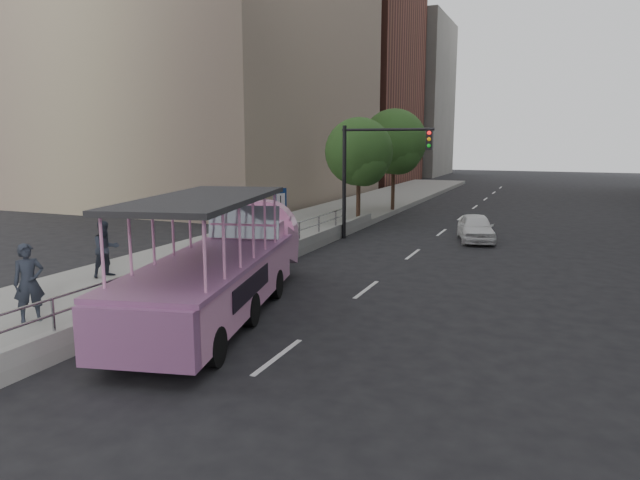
# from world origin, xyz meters

# --- Properties ---
(ground) EXTENTS (160.00, 160.00, 0.00)m
(ground) POSITION_xyz_m (0.00, 0.00, 0.00)
(ground) COLOR black
(sidewalk) EXTENTS (5.50, 80.00, 0.30)m
(sidewalk) POSITION_xyz_m (-5.75, 10.00, 0.15)
(sidewalk) COLOR gray
(sidewalk) RESTS_ON ground
(kerb_wall) EXTENTS (0.24, 30.00, 0.36)m
(kerb_wall) POSITION_xyz_m (-3.12, 2.00, 0.48)
(kerb_wall) COLOR gray
(kerb_wall) RESTS_ON sidewalk
(guardrail) EXTENTS (0.07, 22.00, 0.71)m
(guardrail) POSITION_xyz_m (-3.12, 2.00, 1.14)
(guardrail) COLOR #9D9EA2
(guardrail) RESTS_ON kerb_wall
(duck_boat) EXTENTS (4.47, 9.93, 3.21)m
(duck_boat) POSITION_xyz_m (-1.81, 0.40, 1.19)
(duck_boat) COLOR black
(duck_boat) RESTS_ON ground
(car) EXTENTS (2.31, 3.87, 1.23)m
(car) POSITION_xyz_m (2.89, 14.16, 0.62)
(car) COLOR white
(car) RESTS_ON ground
(pedestrian_near) EXTENTS (0.74, 0.82, 1.87)m
(pedestrian_near) POSITION_xyz_m (-5.05, -2.91, 1.24)
(pedestrian_near) COLOR #212631
(pedestrian_near) RESTS_ON sidewalk
(pedestrian_mid) EXTENTS (0.94, 1.05, 1.77)m
(pedestrian_mid) POSITION_xyz_m (-6.67, 1.29, 1.18)
(pedestrian_mid) COLOR #212631
(pedestrian_mid) RESTS_ON sidewalk
(parking_sign) EXTENTS (0.24, 0.60, 2.83)m
(parking_sign) POSITION_xyz_m (-3.00, 6.11, 1.77)
(parking_sign) COLOR black
(parking_sign) RESTS_ON ground
(traffic_signal) EXTENTS (4.20, 0.32, 5.20)m
(traffic_signal) POSITION_xyz_m (-1.70, 12.50, 3.50)
(traffic_signal) COLOR black
(traffic_signal) RESTS_ON ground
(street_tree_near) EXTENTS (3.52, 3.52, 5.72)m
(street_tree_near) POSITION_xyz_m (-3.30, 15.93, 3.82)
(street_tree_near) COLOR #382419
(street_tree_near) RESTS_ON ground
(street_tree_far) EXTENTS (3.97, 3.97, 6.45)m
(street_tree_far) POSITION_xyz_m (-3.10, 21.93, 4.31)
(street_tree_far) COLOR #382419
(street_tree_far) RESTS_ON ground
(midrise_brick) EXTENTS (18.00, 16.00, 26.00)m
(midrise_brick) POSITION_xyz_m (-18.00, 48.00, 13.00)
(midrise_brick) COLOR brown
(midrise_brick) RESTS_ON ground
(midrise_stone_b) EXTENTS (16.00, 14.00, 20.00)m
(midrise_stone_b) POSITION_xyz_m (-16.00, 64.00, 10.00)
(midrise_stone_b) COLOR gray
(midrise_stone_b) RESTS_ON ground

